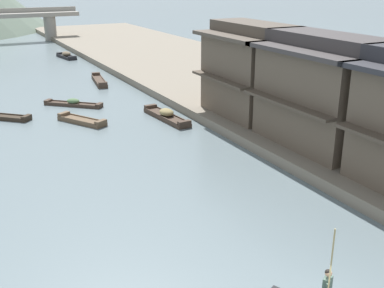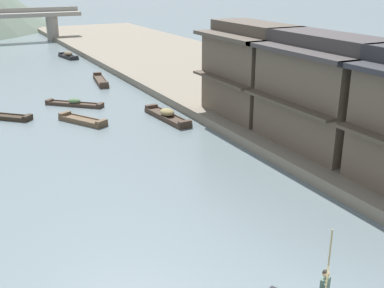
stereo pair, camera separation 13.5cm
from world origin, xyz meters
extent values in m
cube|color=slate|center=(15.41, 30.00, 0.30)|extent=(18.00, 110.00, 0.61)
cube|color=#384C42|center=(-0.15, 0.48, 1.64)|extent=(0.38, 0.34, 0.52)
cylinder|color=#384C42|center=(0.06, 0.54, 1.57)|extent=(0.08, 0.08, 0.56)
sphere|color=#A37A5B|center=(-0.15, 0.48, 2.04)|extent=(0.20, 0.20, 0.20)
sphere|color=black|center=(-0.15, 0.49, 2.06)|extent=(0.18, 0.18, 0.18)
cylinder|color=tan|center=(-0.35, 0.23, 2.09)|extent=(0.04, 0.04, 3.00)
cube|color=#33281E|center=(-4.15, 26.17, 0.31)|extent=(0.83, 0.85, 0.19)
cube|color=#33281E|center=(-5.59, 28.10, 0.25)|extent=(3.37, 3.17, 0.08)
cube|color=#232326|center=(4.68, 51.58, 0.13)|extent=(1.69, 4.06, 0.26)
cube|color=#232326|center=(4.40, 53.38, 0.37)|extent=(1.04, 0.51, 0.23)
cube|color=#232326|center=(4.96, 49.78, 0.37)|extent=(1.04, 0.51, 0.23)
cube|color=#232326|center=(4.17, 51.50, 0.30)|extent=(0.60, 3.41, 0.08)
cube|color=#232326|center=(5.19, 51.66, 0.30)|extent=(0.60, 3.41, 0.08)
ellipsoid|color=brown|center=(4.68, 51.58, 0.53)|extent=(1.20, 1.53, 0.55)
cube|color=#423328|center=(4.07, 35.87, 0.15)|extent=(1.63, 5.10, 0.30)
cube|color=#423328|center=(4.44, 38.20, 0.43)|extent=(0.83, 0.48, 0.27)
cube|color=#423328|center=(3.70, 33.53, 0.43)|extent=(0.83, 0.48, 0.27)
cube|color=#423328|center=(3.68, 35.93, 0.34)|extent=(0.78, 4.48, 0.08)
cube|color=#423328|center=(4.46, 35.81, 0.34)|extent=(0.78, 4.48, 0.08)
cube|color=brown|center=(-0.81, 23.93, 0.12)|extent=(2.76, 3.86, 0.25)
cube|color=brown|center=(-1.69, 25.49, 0.36)|extent=(0.95, 0.75, 0.22)
cube|color=brown|center=(0.06, 22.37, 0.36)|extent=(0.95, 0.75, 0.22)
cube|color=brown|center=(-1.21, 23.71, 0.29)|extent=(1.72, 2.99, 0.08)
cube|color=brown|center=(-0.42, 24.15, 0.29)|extent=(1.72, 2.99, 0.08)
cube|color=#423328|center=(-0.21, 28.70, 0.09)|extent=(4.03, 3.81, 0.19)
cube|color=#423328|center=(1.42, 27.20, 0.27)|extent=(0.76, 0.78, 0.17)
cube|color=#423328|center=(-1.84, 30.20, 0.27)|extent=(0.76, 0.78, 0.17)
cube|color=#423328|center=(0.03, 28.97, 0.23)|extent=(3.17, 2.93, 0.08)
cube|color=#423328|center=(-0.46, 28.43, 0.23)|extent=(3.17, 2.93, 0.08)
ellipsoid|color=#4C6B42|center=(-0.21, 28.70, 0.39)|extent=(1.25, 1.23, 0.40)
cube|color=#423328|center=(4.76, 22.01, 0.13)|extent=(1.45, 5.26, 0.27)
cube|color=#423328|center=(4.56, 24.45, 0.39)|extent=(0.95, 0.44, 0.24)
cube|color=#423328|center=(4.97, 19.57, 0.39)|extent=(0.95, 0.44, 0.24)
cube|color=#423328|center=(4.29, 21.97, 0.31)|extent=(0.47, 4.69, 0.08)
cube|color=#423328|center=(5.23, 22.05, 0.31)|extent=(0.47, 4.69, 0.08)
ellipsoid|color=olive|center=(4.76, 22.01, 0.52)|extent=(1.02, 1.36, 0.51)
cube|color=brown|center=(9.85, 11.93, 3.21)|extent=(4.57, 6.96, 5.20)
cube|color=#4D4135|center=(7.21, 11.93, 3.21)|extent=(0.70, 6.96, 0.16)
cube|color=#3D3838|center=(9.85, 11.93, 5.93)|extent=(5.47, 7.86, 0.24)
cube|color=#3D3838|center=(9.85, 11.93, 6.40)|extent=(2.74, 7.86, 0.70)
cube|color=brown|center=(9.87, 18.95, 3.21)|extent=(4.63, 6.26, 5.20)
cube|color=#4D4135|center=(7.21, 18.95, 3.21)|extent=(0.70, 6.26, 0.16)
cube|color=#4C4238|center=(9.87, 18.95, 5.93)|extent=(5.53, 7.16, 0.24)
cube|color=#4C4238|center=(9.87, 18.95, 6.40)|extent=(2.78, 7.16, 0.70)
cube|color=gray|center=(0.00, 69.78, 3.94)|extent=(22.09, 2.40, 0.60)
cylinder|color=gray|center=(6.63, 69.78, 1.82)|extent=(1.80, 1.80, 3.64)
cube|color=gray|center=(0.00, 70.78, 4.59)|extent=(22.09, 0.30, 0.70)
camera|label=1|loc=(-8.50, -7.55, 9.72)|focal=44.34mm
camera|label=2|loc=(-8.38, -7.61, 9.72)|focal=44.34mm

